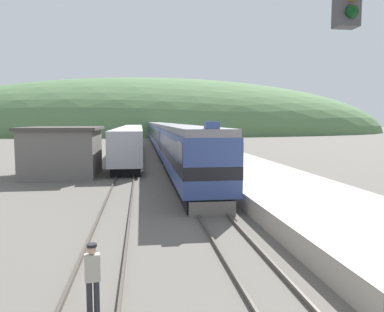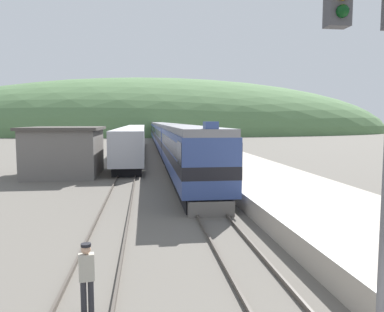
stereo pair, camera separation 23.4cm
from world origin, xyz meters
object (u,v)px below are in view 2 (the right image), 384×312
(carriage_third, at_px, (161,133))
(carriage_fifth, at_px, (155,128))
(express_train_lead_car, at_px, (188,152))
(carriage_fourth, at_px, (158,130))
(track_worker, at_px, (87,274))
(carriage_second, at_px, (169,138))
(siding_train, at_px, (134,140))

(carriage_third, bearing_deg, carriage_fifth, 90.00)
(express_train_lead_car, bearing_deg, carriage_fourth, 90.00)
(carriage_fourth, xyz_separation_m, track_worker, (-4.56, -84.54, -1.30))
(carriage_third, relative_size, carriage_fifth, 1.00)
(track_worker, bearing_deg, carriage_third, 85.83)
(express_train_lead_car, distance_m, track_worker, 19.10)
(carriage_second, height_order, carriage_fifth, same)
(carriage_third, bearing_deg, carriage_second, -90.00)
(carriage_third, distance_m, track_worker, 62.68)
(carriage_fifth, height_order, track_worker, carriage_fifth)
(carriage_third, xyz_separation_m, carriage_fifth, (0.00, 44.07, 0.00))
(carriage_third, bearing_deg, siding_train, -104.04)
(carriage_third, xyz_separation_m, siding_train, (-4.68, -18.70, -0.34))
(express_train_lead_car, xyz_separation_m, carriage_second, (0.00, 21.97, -0.01))
(express_train_lead_car, xyz_separation_m, carriage_fourth, (0.00, 66.04, -0.01))
(siding_train, bearing_deg, carriage_second, -35.51)
(express_train_lead_car, relative_size, carriage_third, 0.97)
(express_train_lead_car, height_order, siding_train, express_train_lead_car)
(carriage_fourth, bearing_deg, express_train_lead_car, -90.00)
(carriage_fifth, xyz_separation_m, track_worker, (-4.56, -106.57, -1.30))
(carriage_second, xyz_separation_m, siding_train, (-4.68, 3.34, -0.34))
(express_train_lead_car, bearing_deg, track_worker, -103.84)
(express_train_lead_car, distance_m, carriage_fifth, 88.07)
(siding_train, bearing_deg, carriage_third, 75.96)
(siding_train, bearing_deg, track_worker, -89.84)
(carriage_fourth, bearing_deg, carriage_fifth, 90.00)
(carriage_second, xyz_separation_m, carriage_fifth, (0.00, 66.11, 0.00))
(carriage_third, relative_size, carriage_fourth, 1.00)
(carriage_fourth, distance_m, siding_train, 41.00)
(carriage_fourth, distance_m, carriage_fifth, 22.04)
(carriage_third, distance_m, carriage_fourth, 22.04)
(carriage_second, distance_m, track_worker, 40.74)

